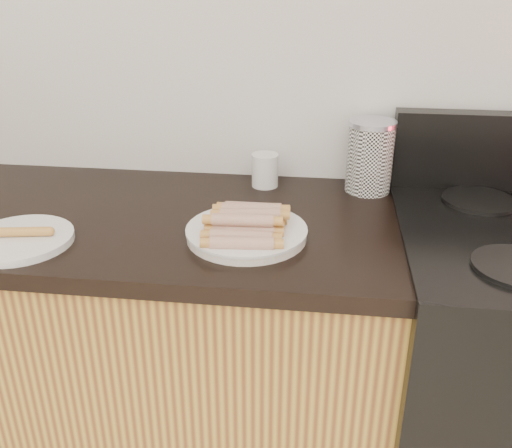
# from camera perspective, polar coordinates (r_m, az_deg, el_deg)

# --- Properties ---
(wall_back) EXTENTS (4.00, 0.04, 2.60)m
(wall_back) POSITION_cam_1_polar(r_m,az_deg,el_deg) (1.55, -1.07, 18.94)
(wall_back) COLOR silver
(wall_back) RESTS_ON ground
(burner_far_left) EXTENTS (0.18, 0.18, 0.01)m
(burner_far_left) POSITION_cam_1_polar(r_m,az_deg,el_deg) (1.53, 21.41, 2.21)
(burner_far_left) COLOR black
(burner_far_left) RESTS_ON stove
(main_plate) EXTENTS (0.32, 0.32, 0.02)m
(main_plate) POSITION_cam_1_polar(r_m,az_deg,el_deg) (1.27, -0.95, -1.00)
(main_plate) COLOR white
(main_plate) RESTS_ON counter_slab
(side_plate) EXTENTS (0.26, 0.26, 0.02)m
(side_plate) POSITION_cam_1_polar(r_m,az_deg,el_deg) (1.35, -22.58, -1.45)
(side_plate) COLOR silver
(side_plate) RESTS_ON counter_slab
(hotdog_pile) EXTENTS (0.13, 0.22, 0.05)m
(hotdog_pile) POSITION_cam_1_polar(r_m,az_deg,el_deg) (1.26, -0.96, 0.24)
(hotdog_pile) COLOR maroon
(hotdog_pile) RESTS_ON main_plate
(plain_sausages) EXTENTS (0.14, 0.04, 0.02)m
(plain_sausages) POSITION_cam_1_polar(r_m,az_deg,el_deg) (1.34, -22.71, -0.73)
(plain_sausages) COLOR #CD7245
(plain_sausages) RESTS_ON side_plate
(canister) EXTENTS (0.12, 0.12, 0.19)m
(canister) POSITION_cam_1_polar(r_m,az_deg,el_deg) (1.53, 11.32, 6.65)
(canister) COLOR white
(canister) RESTS_ON counter_slab
(mug) EXTENTS (0.08, 0.08, 0.09)m
(mug) POSITION_cam_1_polar(r_m,az_deg,el_deg) (1.55, 0.91, 5.40)
(mug) COLOR silver
(mug) RESTS_ON counter_slab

